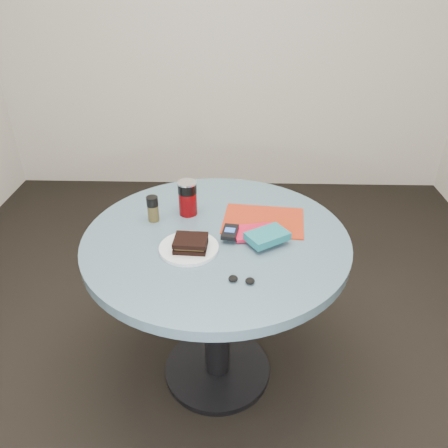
{
  "coord_description": "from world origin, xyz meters",
  "views": [
    {
      "loc": [
        0.07,
        -1.38,
        1.64
      ],
      "look_at": [
        0.03,
        0.0,
        0.8
      ],
      "focal_mm": 35.0,
      "sensor_mm": 36.0,
      "label": 1
    }
  ],
  "objects_px": {
    "pepper_grinder": "(153,209)",
    "novel": "(267,236)",
    "mp3_player": "(230,232)",
    "magazine": "(263,221)",
    "headphones": "(242,280)",
    "soda_can": "(188,198)",
    "sandwich": "(191,243)",
    "table": "(216,270)",
    "plate": "(189,248)",
    "red_book": "(255,232)"
  },
  "relations": [
    {
      "from": "sandwich",
      "to": "pepper_grinder",
      "type": "distance_m",
      "value": 0.27
    },
    {
      "from": "table",
      "to": "mp3_player",
      "type": "bearing_deg",
      "value": -17.86
    },
    {
      "from": "plate",
      "to": "mp3_player",
      "type": "relative_size",
      "value": 2.09
    },
    {
      "from": "plate",
      "to": "soda_can",
      "type": "relative_size",
      "value": 1.5
    },
    {
      "from": "table",
      "to": "magazine",
      "type": "height_order",
      "value": "magazine"
    },
    {
      "from": "plate",
      "to": "sandwich",
      "type": "distance_m",
      "value": 0.03
    },
    {
      "from": "mp3_player",
      "to": "pepper_grinder",
      "type": "bearing_deg",
      "value": 158.55
    },
    {
      "from": "headphones",
      "to": "sandwich",
      "type": "bearing_deg",
      "value": 136.72
    },
    {
      "from": "pepper_grinder",
      "to": "mp3_player",
      "type": "relative_size",
      "value": 1.02
    },
    {
      "from": "pepper_grinder",
      "to": "novel",
      "type": "xyz_separation_m",
      "value": [
        0.44,
        -0.15,
        -0.02
      ]
    },
    {
      "from": "table",
      "to": "soda_can",
      "type": "xyz_separation_m",
      "value": [
        -0.12,
        0.16,
        0.23
      ]
    },
    {
      "from": "table",
      "to": "plate",
      "type": "bearing_deg",
      "value": -133.26
    },
    {
      "from": "pepper_grinder",
      "to": "magazine",
      "type": "relative_size",
      "value": 0.33
    },
    {
      "from": "plate",
      "to": "mp3_player",
      "type": "xyz_separation_m",
      "value": [
        0.14,
        0.08,
        0.02
      ]
    },
    {
      "from": "plate",
      "to": "red_book",
      "type": "bearing_deg",
      "value": 23.58
    },
    {
      "from": "mp3_player",
      "to": "headphones",
      "type": "bearing_deg",
      "value": -80.8
    },
    {
      "from": "plate",
      "to": "magazine",
      "type": "bearing_deg",
      "value": 36.78
    },
    {
      "from": "sandwich",
      "to": "magazine",
      "type": "height_order",
      "value": "sandwich"
    },
    {
      "from": "soda_can",
      "to": "red_book",
      "type": "distance_m",
      "value": 0.31
    },
    {
      "from": "plate",
      "to": "soda_can",
      "type": "xyz_separation_m",
      "value": [
        -0.03,
        0.26,
        0.06
      ]
    },
    {
      "from": "table",
      "to": "sandwich",
      "type": "height_order",
      "value": "sandwich"
    },
    {
      "from": "magazine",
      "to": "novel",
      "type": "distance_m",
      "value": 0.16
    },
    {
      "from": "sandwich",
      "to": "magazine",
      "type": "relative_size",
      "value": 0.39
    },
    {
      "from": "table",
      "to": "soda_can",
      "type": "relative_size",
      "value": 7.06
    },
    {
      "from": "soda_can",
      "to": "novel",
      "type": "relative_size",
      "value": 0.97
    },
    {
      "from": "sandwich",
      "to": "soda_can",
      "type": "xyz_separation_m",
      "value": [
        -0.04,
        0.27,
        0.04
      ]
    },
    {
      "from": "mp3_player",
      "to": "plate",
      "type": "bearing_deg",
      "value": -150.66
    },
    {
      "from": "plate",
      "to": "mp3_player",
      "type": "height_order",
      "value": "mp3_player"
    },
    {
      "from": "magazine",
      "to": "headphones",
      "type": "bearing_deg",
      "value": -96.63
    },
    {
      "from": "table",
      "to": "magazine",
      "type": "bearing_deg",
      "value": 30.46
    },
    {
      "from": "pepper_grinder",
      "to": "mp3_player",
      "type": "bearing_deg",
      "value": -21.45
    },
    {
      "from": "mp3_player",
      "to": "table",
      "type": "bearing_deg",
      "value": 162.14
    },
    {
      "from": "mp3_player",
      "to": "headphones",
      "type": "height_order",
      "value": "mp3_player"
    },
    {
      "from": "magazine",
      "to": "headphones",
      "type": "xyz_separation_m",
      "value": [
        -0.09,
        -0.38,
        0.01
      ]
    },
    {
      "from": "sandwich",
      "to": "headphones",
      "type": "bearing_deg",
      "value": -43.28
    },
    {
      "from": "red_book",
      "to": "novel",
      "type": "bearing_deg",
      "value": -65.28
    },
    {
      "from": "novel",
      "to": "headphones",
      "type": "xyz_separation_m",
      "value": [
        -0.09,
        -0.22,
        -0.02
      ]
    },
    {
      "from": "soda_can",
      "to": "red_book",
      "type": "relative_size",
      "value": 0.9
    },
    {
      "from": "sandwich",
      "to": "red_book",
      "type": "relative_size",
      "value": 0.77
    },
    {
      "from": "sandwich",
      "to": "headphones",
      "type": "xyz_separation_m",
      "value": [
        0.18,
        -0.17,
        -0.03
      ]
    },
    {
      "from": "table",
      "to": "red_book",
      "type": "distance_m",
      "value": 0.23
    },
    {
      "from": "magazine",
      "to": "novel",
      "type": "bearing_deg",
      "value": -81.85
    },
    {
      "from": "soda_can",
      "to": "pepper_grinder",
      "type": "relative_size",
      "value": 1.36
    },
    {
      "from": "sandwich",
      "to": "plate",
      "type": "bearing_deg",
      "value": 133.09
    },
    {
      "from": "sandwich",
      "to": "novel",
      "type": "bearing_deg",
      "value": 11.41
    },
    {
      "from": "sandwich",
      "to": "soda_can",
      "type": "distance_m",
      "value": 0.27
    },
    {
      "from": "sandwich",
      "to": "pepper_grinder",
      "type": "height_order",
      "value": "pepper_grinder"
    },
    {
      "from": "table",
      "to": "mp3_player",
      "type": "xyz_separation_m",
      "value": [
        0.05,
        -0.02,
        0.19
      ]
    },
    {
      "from": "table",
      "to": "soda_can",
      "type": "distance_m",
      "value": 0.31
    },
    {
      "from": "table",
      "to": "headphones",
      "type": "xyz_separation_m",
      "value": [
        0.09,
        -0.28,
        0.17
      ]
    }
  ]
}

